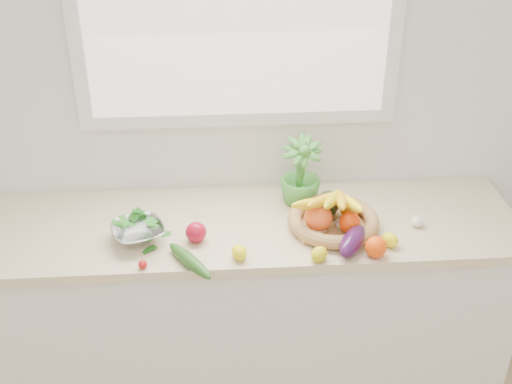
{
  "coord_description": "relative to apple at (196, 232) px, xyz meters",
  "views": [
    {
      "loc": [
        -0.1,
        -0.22,
        2.31
      ],
      "look_at": [
        0.05,
        1.93,
        1.05
      ],
      "focal_mm": 45.0,
      "sensor_mm": 36.0,
      "label": 1
    }
  ],
  "objects": [
    {
      "name": "colander_with_spinach",
      "position": [
        -0.22,
        0.02,
        0.01
      ],
      "size": [
        0.26,
        0.26,
        0.11
      ],
      "color": "silver",
      "rests_on": "countertop"
    },
    {
      "name": "fruit_basket",
      "position": [
        0.54,
        0.06,
        0.01
      ],
      "size": [
        0.48,
        0.48,
        0.19
      ],
      "color": "tan",
      "rests_on": "countertop"
    },
    {
      "name": "countertop",
      "position": [
        0.19,
        0.12,
        -0.06
      ],
      "size": [
        2.24,
        0.62,
        0.04
      ],
      "primitive_type": "cube",
      "color": "beige",
      "rests_on": "counter_cabinet"
    },
    {
      "name": "lemon_a",
      "position": [
        0.16,
        -0.12,
        -0.01
      ],
      "size": [
        0.07,
        0.08,
        0.06
      ],
      "primitive_type": "ellipsoid",
      "rotation": [
        0.0,
        0.0,
        0.19
      ],
      "color": "yellow",
      "rests_on": "countertop"
    },
    {
      "name": "lemon_c",
      "position": [
        0.73,
        -0.08,
        -0.01
      ],
      "size": [
        0.09,
        0.09,
        0.06
      ],
      "primitive_type": "ellipsoid",
      "rotation": [
        0.0,
        0.0,
        0.69
      ],
      "color": "#F6EF0D",
      "rests_on": "countertop"
    },
    {
      "name": "orange_loose",
      "position": [
        0.66,
        -0.14,
        0.0
      ],
      "size": [
        0.11,
        0.11,
        0.08
      ],
      "primitive_type": "sphere",
      "rotation": [
        0.0,
        0.0,
        -0.44
      ],
      "color": "#FF4908",
      "rests_on": "countertop"
    },
    {
      "name": "garlic_c",
      "position": [
        0.88,
        0.04,
        -0.02
      ],
      "size": [
        0.06,
        0.06,
        0.04
      ],
      "primitive_type": "ellipsoid",
      "rotation": [
        0.0,
        0.0,
        -0.23
      ],
      "color": "white",
      "rests_on": "countertop"
    },
    {
      "name": "counter_cabinet",
      "position": [
        0.19,
        0.12,
        -0.51
      ],
      "size": [
        2.2,
        0.58,
        0.86
      ],
      "primitive_type": "cube",
      "color": "silver",
      "rests_on": "ground"
    },
    {
      "name": "garlic_a",
      "position": [
        0.5,
        0.12,
        -0.02
      ],
      "size": [
        0.06,
        0.06,
        0.04
      ],
      "primitive_type": "ellipsoid",
      "rotation": [
        0.0,
        0.0,
        -0.23
      ],
      "color": "silver",
      "rests_on": "countertop"
    },
    {
      "name": "garlic_b",
      "position": [
        0.57,
        0.05,
        -0.02
      ],
      "size": [
        0.07,
        0.07,
        0.05
      ],
      "primitive_type": "ellipsoid",
      "rotation": [
        0.0,
        0.0,
        -0.4
      ],
      "color": "white",
      "rests_on": "countertop"
    },
    {
      "name": "ginger",
      "position": [
        0.45,
        -0.02,
        -0.02
      ],
      "size": [
        0.11,
        0.08,
        0.03
      ],
      "primitive_type": "cube",
      "rotation": [
        0.0,
        0.0,
        0.47
      ],
      "color": "tan",
      "rests_on": "countertop"
    },
    {
      "name": "radish",
      "position": [
        -0.19,
        -0.16,
        -0.02
      ],
      "size": [
        0.04,
        0.04,
        0.03
      ],
      "primitive_type": "sphere",
      "rotation": [
        0.0,
        0.0,
        -0.4
      ],
      "color": "red",
      "rests_on": "countertop"
    },
    {
      "name": "cucumber",
      "position": [
        -0.02,
        -0.16,
        -0.02
      ],
      "size": [
        0.19,
        0.25,
        0.05
      ],
      "primitive_type": "ellipsoid",
      "rotation": [
        0.0,
        0.0,
        0.6
      ],
      "color": "#235619",
      "rests_on": "countertop"
    },
    {
      "name": "potted_herb",
      "position": [
        0.43,
        0.26,
        0.1
      ],
      "size": [
        0.19,
        0.19,
        0.31
      ],
      "primitive_type": "imported",
      "rotation": [
        0.0,
        0.0,
        -0.13
      ],
      "color": "green",
      "rests_on": "countertop"
    },
    {
      "name": "back_wall",
      "position": [
        0.19,
        0.42,
        0.41
      ],
      "size": [
        4.5,
        0.02,
        2.7
      ],
      "primitive_type": "cube",
      "color": "white",
      "rests_on": "ground"
    },
    {
      "name": "apple",
      "position": [
        0.0,
        0.0,
        0.0
      ],
      "size": [
        0.09,
        0.09,
        0.08
      ],
      "primitive_type": "sphere",
      "rotation": [
        0.0,
        0.0,
        0.07
      ],
      "color": "#AB0D25",
      "rests_on": "countertop"
    },
    {
      "name": "eggplant",
      "position": [
        0.59,
        -0.1,
        0.0
      ],
      "size": [
        0.17,
        0.21,
        0.08
      ],
      "primitive_type": "ellipsoid",
      "rotation": [
        0.0,
        0.0,
        -0.54
      ],
      "color": "#38103D",
      "rests_on": "countertop"
    },
    {
      "name": "lemon_b",
      "position": [
        0.45,
        -0.16,
        -0.01
      ],
      "size": [
        0.09,
        0.09,
        0.06
      ],
      "primitive_type": "ellipsoid",
      "rotation": [
        0.0,
        0.0,
        -0.7
      ],
      "color": "#D8C70B",
      "rests_on": "countertop"
    }
  ]
}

